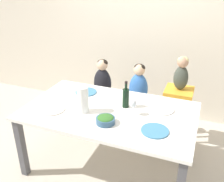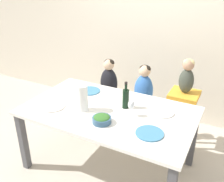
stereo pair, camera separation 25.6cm
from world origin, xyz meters
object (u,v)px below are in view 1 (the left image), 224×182
object	(u,v)px
salad_bowl_large	(106,120)
wine_bottle	(126,97)
chair_far_center	(137,109)
dinner_plate_back_left	(86,92)
person_baby_right	(182,72)
chair_far_left	(103,102)
person_child_center	(139,85)
paper_towel_roll	(83,100)
dinner_plate_front_left	(52,110)
dinner_plate_back_right	(162,109)
dinner_plate_front_right	(155,131)
chair_right_highchair	(178,102)
wine_glass_near	(133,104)
person_child_left	(103,80)

from	to	relation	value
salad_bowl_large	wine_bottle	bearing A→B (deg)	78.79
chair_far_center	dinner_plate_back_left	world-z (taller)	dinner_plate_back_left
chair_far_center	wine_bottle	world-z (taller)	wine_bottle
person_baby_right	chair_far_left	bearing A→B (deg)	-179.94
person_child_center	paper_towel_roll	xyz separation A→B (m)	(-0.33, -0.88, 0.15)
dinner_plate_front_left	dinner_plate_back_right	bearing A→B (deg)	21.78
dinner_plate_front_left	dinner_plate_front_right	bearing A→B (deg)	0.54
person_baby_right	chair_right_highchair	bearing A→B (deg)	-90.00
person_baby_right	dinner_plate_back_left	world-z (taller)	person_baby_right
wine_glass_near	dinner_plate_front_left	world-z (taller)	wine_glass_near
dinner_plate_back_right	salad_bowl_large	bearing A→B (deg)	-134.93
chair_far_left	chair_far_center	size ratio (longest dim) A/B	1.00
chair_right_highchair	paper_towel_roll	xyz separation A→B (m)	(-0.84, -0.87, 0.30)
chair_far_center	dinner_plate_front_right	size ratio (longest dim) A/B	1.82
person_child_center	dinner_plate_front_left	distance (m)	1.16
salad_bowl_large	dinner_plate_front_right	distance (m)	0.46
chair_far_left	person_baby_right	distance (m)	1.16
person_baby_right	dinner_plate_back_left	size ratio (longest dim) A/B	1.63
person_child_left	person_child_center	size ratio (longest dim) A/B	1.00
chair_far_left	dinner_plate_front_left	distance (m)	1.04
person_child_center	paper_towel_roll	world-z (taller)	paper_towel_roll
dinner_plate_front_right	chair_far_left	bearing A→B (deg)	133.99
person_child_center	person_baby_right	size ratio (longest dim) A/B	1.34
chair_far_center	dinner_plate_back_left	bearing A→B (deg)	-138.21
person_child_left	dinner_plate_front_left	bearing A→B (deg)	-98.39
person_child_center	wine_glass_near	xyz separation A→B (m)	(0.15, -0.75, 0.13)
person_child_left	chair_far_left	bearing A→B (deg)	-90.00
chair_right_highchair	paper_towel_roll	size ratio (longest dim) A/B	2.72
chair_right_highchair	dinner_plate_front_right	size ratio (longest dim) A/B	2.99
chair_far_left	paper_towel_roll	distance (m)	1.02
dinner_plate_front_right	wine_glass_near	bearing A→B (deg)	142.75
person_child_left	chair_far_center	bearing A→B (deg)	-0.08
person_baby_right	wine_glass_near	size ratio (longest dim) A/B	2.41
paper_towel_roll	wine_glass_near	distance (m)	0.50
wine_glass_near	salad_bowl_large	world-z (taller)	wine_glass_near
chair_far_left	chair_right_highchair	size ratio (longest dim) A/B	0.61
person_child_center	chair_far_center	bearing A→B (deg)	-90.00
person_child_center	dinner_plate_back_right	size ratio (longest dim) A/B	2.19
dinner_plate_back_left	paper_towel_roll	bearing A→B (deg)	-66.35
wine_glass_near	dinner_plate_back_right	distance (m)	0.34
chair_far_left	salad_bowl_large	size ratio (longest dim) A/B	2.51
paper_towel_roll	person_baby_right	bearing A→B (deg)	46.30
wine_glass_near	dinner_plate_front_right	size ratio (longest dim) A/B	0.68
paper_towel_roll	person_child_center	bearing A→B (deg)	69.32
person_child_left	dinner_plate_back_left	xyz separation A→B (m)	(-0.01, -0.46, 0.02)
person_baby_right	salad_bowl_large	distance (m)	1.15
chair_far_center	wine_glass_near	xyz separation A→B (m)	(0.15, -0.75, 0.47)
person_child_left	paper_towel_roll	bearing A→B (deg)	-79.06
chair_far_left	wine_glass_near	xyz separation A→B (m)	(0.65, -0.75, 0.47)
wine_bottle	dinner_plate_front_right	world-z (taller)	wine_bottle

